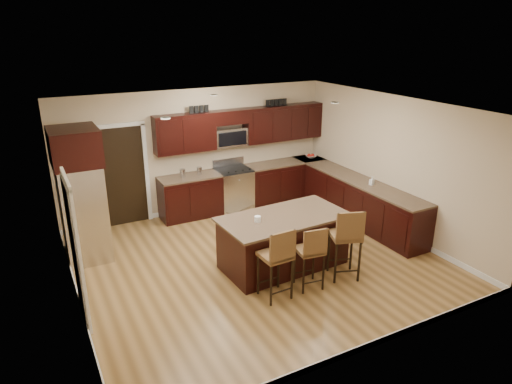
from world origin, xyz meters
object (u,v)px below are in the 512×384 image
stool_right (347,236)px  refrigerator (81,194)px  stool_mid (311,251)px  stool_left (278,256)px  range (234,188)px  island (283,243)px

stool_right → refrigerator: (-3.60, 2.74, 0.44)m
stool_mid → refrigerator: size_ratio=0.45×
stool_mid → stool_right: (0.67, -0.01, 0.10)m
stool_left → stool_mid: size_ratio=1.09×
range → stool_left: stool_left is taller
stool_right → refrigerator: 4.55m
island → stool_mid: stool_mid is taller
stool_left → stool_mid: bearing=-2.1°
island → refrigerator: (-2.93, 1.89, 0.78)m
stool_left → refrigerator: (-2.32, 2.74, 0.48)m
range → stool_left: size_ratio=0.95×
island → stool_left: (-0.61, -0.85, 0.30)m
range → stool_mid: 3.66m
island → stool_mid: (-0.00, -0.84, 0.23)m
island → refrigerator: bearing=144.3°
stool_mid → stool_right: bearing=7.1°
stool_right → range: bearing=114.6°
range → island: bearing=-97.4°
stool_mid → refrigerator: bearing=144.5°
island → stool_left: 1.09m
stool_right → refrigerator: refrigerator is taller
stool_left → stool_mid: stool_left is taller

